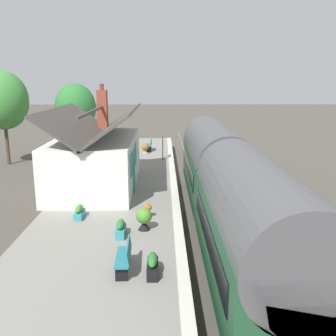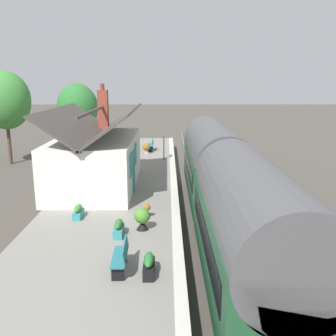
{
  "view_description": "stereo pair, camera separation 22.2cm",
  "coord_description": "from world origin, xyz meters",
  "px_view_note": "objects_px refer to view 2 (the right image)",
  "views": [
    {
      "loc": [
        -20.07,
        1.76,
        6.55
      ],
      "look_at": [
        -0.78,
        1.5,
        1.97
      ],
      "focal_mm": 40.23,
      "sensor_mm": 36.0,
      "label": 1
    },
    {
      "loc": [
        -20.07,
        1.54,
        6.55
      ],
      "look_at": [
        -0.78,
        1.5,
        1.97
      ],
      "focal_mm": 40.23,
      "sensor_mm": 36.0,
      "label": 2
    }
  ],
  "objects_px": {
    "station_building": "(97,159)",
    "planter_bench_left": "(78,212)",
    "planter_under_sign": "(147,211)",
    "tree_mid_background": "(78,108)",
    "planter_edge_near": "(119,228)",
    "tree_far_right": "(5,100)",
    "bench_near_building": "(121,256)",
    "bench_mid_platform": "(151,145)",
    "planter_by_door": "(146,148)",
    "planter_bench_right": "(149,265)",
    "train": "(227,187)",
    "station_sign_board": "(164,142)",
    "planter_edge_far": "(142,218)"
  },
  "relations": [
    {
      "from": "planter_bench_right",
      "to": "planter_bench_left",
      "type": "height_order",
      "value": "planter_bench_right"
    },
    {
      "from": "station_building",
      "to": "planter_edge_far",
      "type": "bearing_deg",
      "value": -155.4
    },
    {
      "from": "planter_under_sign",
      "to": "planter_by_door",
      "type": "distance_m",
      "value": 13.74
    },
    {
      "from": "train",
      "to": "station_sign_board",
      "type": "relative_size",
      "value": 11.19
    },
    {
      "from": "train",
      "to": "planter_edge_near",
      "type": "relative_size",
      "value": 19.68
    },
    {
      "from": "bench_mid_platform",
      "to": "planter_by_door",
      "type": "xyz_separation_m",
      "value": [
        -1.22,
        0.32,
        -0.06
      ]
    },
    {
      "from": "planter_bench_right",
      "to": "planter_by_door",
      "type": "distance_m",
      "value": 18.42
    },
    {
      "from": "train",
      "to": "planter_edge_far",
      "type": "bearing_deg",
      "value": 113.33
    },
    {
      "from": "planter_under_sign",
      "to": "tree_far_right",
      "type": "relative_size",
      "value": 0.08
    },
    {
      "from": "bench_mid_platform",
      "to": "planter_bench_right",
      "type": "relative_size",
      "value": 1.48
    },
    {
      "from": "station_building",
      "to": "planter_by_door",
      "type": "relative_size",
      "value": 10.33
    },
    {
      "from": "station_sign_board",
      "to": "planter_by_door",
      "type": "bearing_deg",
      "value": 33.73
    },
    {
      "from": "planter_edge_near",
      "to": "planter_edge_far",
      "type": "relative_size",
      "value": 1.06
    },
    {
      "from": "bench_mid_platform",
      "to": "planter_bench_right",
      "type": "height_order",
      "value": "bench_mid_platform"
    },
    {
      "from": "train",
      "to": "planter_bench_left",
      "type": "relative_size",
      "value": 20.44
    },
    {
      "from": "tree_far_right",
      "to": "planter_bench_right",
      "type": "bearing_deg",
      "value": -148.21
    },
    {
      "from": "planter_bench_left",
      "to": "bench_mid_platform",
      "type": "bearing_deg",
      "value": -9.1
    },
    {
      "from": "train",
      "to": "planter_under_sign",
      "type": "xyz_separation_m",
      "value": [
        -0.17,
        3.29,
        -0.96
      ]
    },
    {
      "from": "planter_bench_left",
      "to": "planter_by_door",
      "type": "xyz_separation_m",
      "value": [
        13.73,
        -2.07,
        0.16
      ]
    },
    {
      "from": "station_building",
      "to": "station_sign_board",
      "type": "xyz_separation_m",
      "value": [
        6.92,
        -3.48,
        -0.26
      ]
    },
    {
      "from": "station_building",
      "to": "tree_mid_background",
      "type": "relative_size",
      "value": 1.33
    },
    {
      "from": "planter_edge_far",
      "to": "planter_under_sign",
      "type": "distance_m",
      "value": 1.3
    },
    {
      "from": "planter_under_sign",
      "to": "tree_mid_background",
      "type": "height_order",
      "value": "tree_mid_background"
    },
    {
      "from": "planter_edge_near",
      "to": "tree_far_right",
      "type": "xyz_separation_m",
      "value": [
        16.24,
        10.58,
        3.7
      ]
    },
    {
      "from": "train",
      "to": "planter_by_door",
      "type": "height_order",
      "value": "train"
    },
    {
      "from": "station_building",
      "to": "planter_edge_far",
      "type": "xyz_separation_m",
      "value": [
        -6.05,
        -2.77,
        -1.0
      ]
    },
    {
      "from": "planter_bench_right",
      "to": "planter_bench_left",
      "type": "distance_m",
      "value": 5.61
    },
    {
      "from": "planter_bench_right",
      "to": "planter_edge_near",
      "type": "distance_m",
      "value": 3.07
    },
    {
      "from": "station_building",
      "to": "planter_bench_left",
      "type": "bearing_deg",
      "value": -179.45
    },
    {
      "from": "bench_mid_platform",
      "to": "planter_edge_near",
      "type": "bearing_deg",
      "value": 178.31
    },
    {
      "from": "station_building",
      "to": "bench_near_building",
      "type": "bearing_deg",
      "value": -165.66
    },
    {
      "from": "planter_by_door",
      "to": "tree_mid_background",
      "type": "height_order",
      "value": "tree_mid_background"
    },
    {
      "from": "planter_edge_near",
      "to": "tree_far_right",
      "type": "bearing_deg",
      "value": 33.08
    },
    {
      "from": "train",
      "to": "planter_bench_left",
      "type": "height_order",
      "value": "train"
    },
    {
      "from": "station_building",
      "to": "tree_far_right",
      "type": "bearing_deg",
      "value": 41.88
    },
    {
      "from": "bench_near_building",
      "to": "planter_under_sign",
      "type": "height_order",
      "value": "bench_near_building"
    },
    {
      "from": "planter_by_door",
      "to": "tree_far_right",
      "type": "relative_size",
      "value": 0.11
    },
    {
      "from": "planter_edge_near",
      "to": "tree_mid_background",
      "type": "bearing_deg",
      "value": 16.58
    },
    {
      "from": "train",
      "to": "planter_by_door",
      "type": "relative_size",
      "value": 22.02
    },
    {
      "from": "bench_near_building",
      "to": "station_sign_board",
      "type": "bearing_deg",
      "value": -3.98
    },
    {
      "from": "bench_mid_platform",
      "to": "bench_near_building",
      "type": "relative_size",
      "value": 0.99
    },
    {
      "from": "planter_bench_left",
      "to": "planter_edge_near",
      "type": "height_order",
      "value": "planter_edge_near"
    },
    {
      "from": "bench_near_building",
      "to": "planter_edge_near",
      "type": "distance_m",
      "value": 2.64
    },
    {
      "from": "train",
      "to": "tree_mid_background",
      "type": "bearing_deg",
      "value": 29.31
    },
    {
      "from": "bench_near_building",
      "to": "planter_bench_left",
      "type": "bearing_deg",
      "value": 27.46
    },
    {
      "from": "planter_edge_near",
      "to": "planter_by_door",
      "type": "height_order",
      "value": "planter_by_door"
    },
    {
      "from": "bench_mid_platform",
      "to": "tree_mid_background",
      "type": "bearing_deg",
      "value": 61.92
    },
    {
      "from": "bench_mid_platform",
      "to": "planter_bench_left",
      "type": "height_order",
      "value": "bench_mid_platform"
    },
    {
      "from": "planter_bench_left",
      "to": "tree_mid_background",
      "type": "bearing_deg",
      "value": 12.65
    },
    {
      "from": "tree_far_right",
      "to": "tree_mid_background",
      "type": "xyz_separation_m",
      "value": [
        4.03,
        -4.54,
        -0.85
      ]
    }
  ]
}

